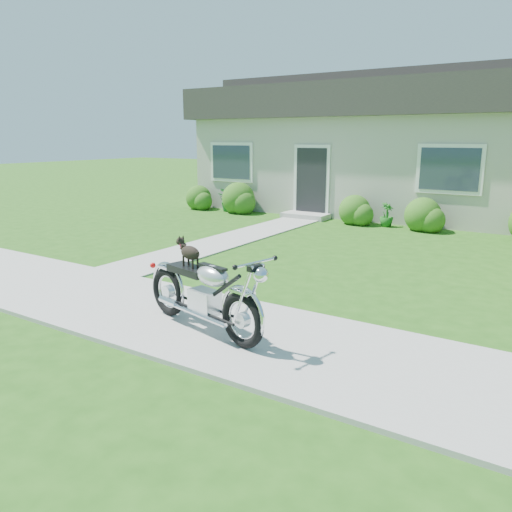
{
  "coord_description": "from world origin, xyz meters",
  "views": [
    {
      "loc": [
        5.37,
        -4.87,
        2.42
      ],
      "look_at": [
        1.6,
        1.0,
        0.75
      ],
      "focal_mm": 35.0,
      "sensor_mm": 36.0,
      "label": 1
    }
  ],
  "objects": [
    {
      "name": "sidewalk",
      "position": [
        0.0,
        0.0,
        0.02
      ],
      "size": [
        24.0,
        2.2,
        0.04
      ],
      "primitive_type": "cube",
      "color": "#9E9B93",
      "rests_on": "ground"
    },
    {
      "name": "shrub_row",
      "position": [
        -0.51,
        8.5,
        0.42
      ],
      "size": [
        11.07,
        1.08,
        1.08
      ],
      "color": "#306019",
      "rests_on": "ground"
    },
    {
      "name": "house",
      "position": [
        -0.0,
        11.99,
        2.16
      ],
      "size": [
        12.6,
        7.03,
        4.5
      ],
      "color": "#B9B4A7",
      "rests_on": "ground"
    },
    {
      "name": "potted_plant_left",
      "position": [
        -4.4,
        8.55,
        0.37
      ],
      "size": [
        0.82,
        0.77,
        0.73
      ],
      "primitive_type": "imported",
      "rotation": [
        0.0,
        0.0,
        3.52
      ],
      "color": "#16551B",
      "rests_on": "ground"
    },
    {
      "name": "walkway",
      "position": [
        -1.5,
        5.0,
        0.01
      ],
      "size": [
        1.2,
        8.0,
        0.03
      ],
      "primitive_type": "cube",
      "color": "#9E9B93",
      "rests_on": "ground"
    },
    {
      "name": "motorcycle_with_dog",
      "position": [
        1.65,
        -0.26,
        0.54
      ],
      "size": [
        2.19,
        0.83,
        1.13
      ],
      "rotation": [
        0.0,
        0.0,
        -0.24
      ],
      "color": "black",
      "rests_on": "sidewalk"
    },
    {
      "name": "potted_plant_right",
      "position": [
        1.04,
        8.55,
        0.33
      ],
      "size": [
        0.49,
        0.49,
        0.66
      ],
      "primitive_type": "imported",
      "rotation": [
        0.0,
        0.0,
        1.15
      ],
      "color": "#1B5C19",
      "rests_on": "ground"
    },
    {
      "name": "ground",
      "position": [
        0.0,
        0.0,
        0.0
      ],
      "size": [
        80.0,
        80.0,
        0.0
      ],
      "primitive_type": "plane",
      "color": "#235114",
      "rests_on": "ground"
    }
  ]
}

